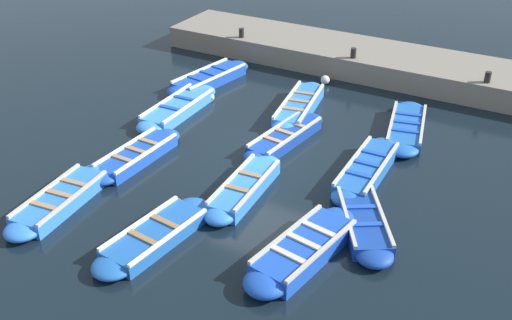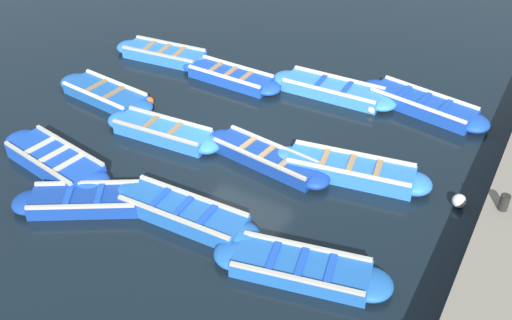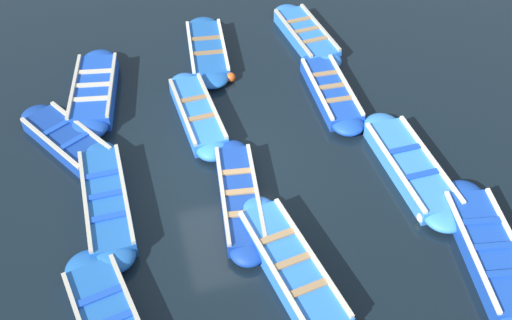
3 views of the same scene
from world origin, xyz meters
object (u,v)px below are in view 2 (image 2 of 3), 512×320
Objects in this scene: boat_bow_out at (85,201)px; boat_centre at (423,105)px; boat_drifting at (350,170)px; buoy_orange_near at (150,101)px; boat_outer_right at (163,132)px; boat_broadside at (105,94)px; bollard_mid_north at (504,202)px; boat_alongside at (301,269)px; boat_end_of_row at (333,90)px; boat_stern_in at (231,77)px; buoy_white_drifting at (372,109)px; boat_tucked at (164,54)px; boat_near_quay at (183,213)px; boat_mid_row at (267,158)px; boat_outer_left at (55,161)px; buoy_yellow_far at (459,201)px.

boat_centre reaches higher than boat_bow_out.
boat_drifting is 15.30× the size of buoy_orange_near.
boat_outer_right is at bearing 9.65° from boat_drifting.
boat_broadside is 9.92× the size of bollard_mid_north.
boat_drifting is 1.05× the size of boat_alongside.
boat_outer_right is (0.11, -3.06, 0.01)m from boat_bow_out.
buoy_orange_near is at bearing 35.26° from boat_end_of_row.
boat_stern_in is 0.99× the size of boat_outer_right.
boat_alongside is 14.56× the size of buoy_orange_near.
boat_end_of_row is at bearing -15.53° from buoy_white_drifting.
boat_near_quay is at bearing 129.30° from boat_tucked.
boat_stern_in is 2.61m from buoy_orange_near.
boat_near_quay is 6.53m from boat_end_of_row.
boat_mid_row is at bearing -173.60° from boat_outer_right.
boat_mid_row is (1.98, 0.50, -0.03)m from boat_drifting.
boat_near_quay is (2.58, 3.18, -0.01)m from boat_drifting.
boat_outer_left is 2.76m from boat_outer_right.
boat_drifting is at bearing -179.61° from boat_broadside.
boat_stern_in is at bearing -48.73° from boat_alongside.
buoy_white_drifting is at bearing -121.53° from boat_bow_out.
buoy_yellow_far is (-7.38, -1.02, -0.02)m from boat_outer_right.
buoy_white_drifting is at bearing -82.01° from boat_alongside.
bollard_mid_north reaches higher than boat_broadside.
boat_outer_right reaches higher than buoy_orange_near.
boat_centre is 7.13m from boat_alongside.
bollard_mid_north is (-5.40, -0.07, 0.79)m from boat_mid_row.
bollard_mid_north reaches higher than boat_stern_in.
boat_outer_right is at bearing 39.93° from boat_centre.
buoy_white_drifting is at bearing -138.76° from boat_outer_right.
boat_stern_in is 2.60m from boat_tucked.
boat_drifting reaches higher than boat_alongside.
boat_broadside is 10.92m from bollard_mid_north.
buoy_yellow_far is 1.31× the size of buoy_white_drifting.
boat_alongside is 10.58× the size of bollard_mid_north.
boat_stern_in is at bearing -68.36° from boat_near_quay.
buoy_orange_near is at bearing 117.62° from boat_tucked.
boat_outer_left reaches higher than boat_bow_out.
boat_near_quay is at bearing -3.57° from boat_alongside.
boat_tucked is 11.09× the size of buoy_yellow_far.
boat_broadside is 10.99× the size of buoy_yellow_far.
buoy_yellow_far is (-4.40, 3.12, -0.01)m from boat_end_of_row.
buoy_orange_near is at bearing -4.31° from bollard_mid_north.
boat_centre is 8.94m from boat_broadside.
boat_outer_left is 0.95× the size of boat_centre.
boat_outer_left is 0.99× the size of boat_near_quay.
buoy_orange_near is at bearing -40.75° from boat_outer_right.
boat_centre is 1.15× the size of boat_outer_right.
buoy_white_drifting is at bearing -156.53° from boat_broadside.
boat_outer_right is 13.27× the size of buoy_orange_near.
boat_centre is 4.04m from buoy_yellow_far.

